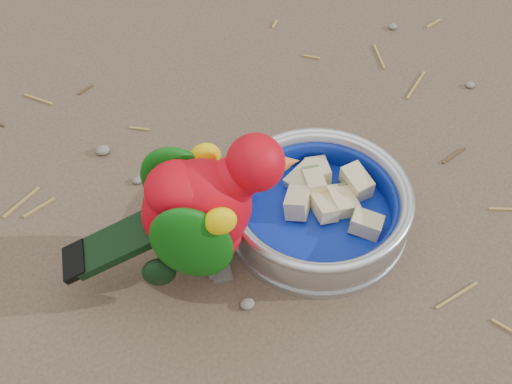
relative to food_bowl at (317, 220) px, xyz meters
name	(u,v)px	position (x,y,z in m)	size (l,w,h in m)	color
ground	(335,253)	(0.00, -0.05, -0.01)	(60.00, 60.00, 0.00)	brown
food_bowl	(317,220)	(0.00, 0.00, 0.00)	(0.22, 0.22, 0.02)	#B2B2BA
bowl_wall	(319,205)	(0.00, 0.00, 0.03)	(0.22, 0.22, 0.04)	#B2B2BA
fruit_wedges	(319,208)	(0.00, 0.00, 0.02)	(0.13, 0.13, 0.03)	#D3BD8B
lory_parrot	(202,218)	(-0.15, 0.00, 0.09)	(0.11, 0.24, 0.19)	#BB0412
ground_debris	(334,239)	(0.01, -0.03, -0.01)	(0.90, 0.80, 0.01)	olive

